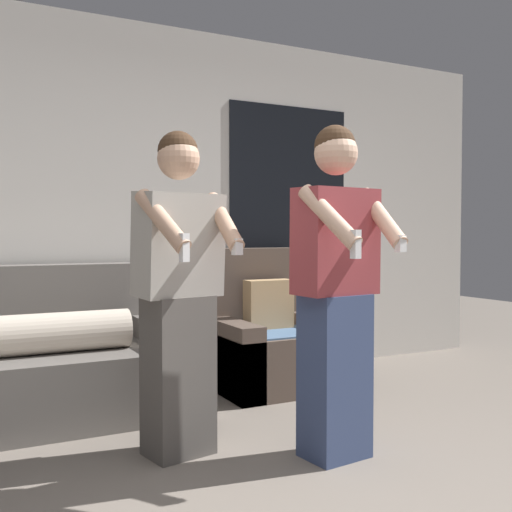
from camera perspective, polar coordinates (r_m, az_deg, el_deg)
The scene contains 5 objects.
wall_back at distance 4.60m, azimuth -9.96°, elevation 4.83°, with size 6.35×0.07×2.70m.
couch at distance 3.99m, azimuth -19.85°, elevation -9.86°, with size 1.83×0.97×0.93m.
armchair at distance 4.51m, azimuth 1.23°, elevation -8.12°, with size 0.88×0.80×1.02m.
person_left at distance 3.07m, azimuth -7.35°, elevation -3.45°, with size 0.49×0.52×1.65m.
person_right at distance 3.04m, azimuth 7.63°, elevation -3.15°, with size 0.48×0.49×1.68m.
Camera 1 is at (-1.33, -1.72, 1.13)m, focal length 42.00 mm.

